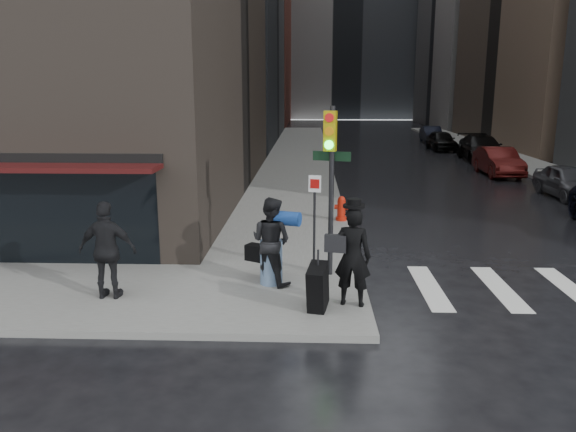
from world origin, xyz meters
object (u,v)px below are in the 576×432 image
(man_jeans, at_px, (271,241))
(man_greycoat, at_px, (108,250))
(traffic_light, at_px, (329,169))
(parked_car_5, at_px, (431,134))
(parked_car_2, at_px, (498,161))
(parked_car_1, at_px, (568,181))
(fire_hydrant, at_px, (341,210))
(parked_car_4, at_px, (441,141))
(man_overcoat, at_px, (345,261))
(parked_car_3, at_px, (481,148))

(man_jeans, relative_size, man_greycoat, 0.96)
(traffic_light, bearing_deg, man_jeans, -139.82)
(traffic_light, xyz_separation_m, parked_car_5, (9.78, 35.17, -2.01))
(traffic_light, distance_m, parked_car_2, 19.45)
(man_jeans, height_order, parked_car_5, man_jeans)
(parked_car_1, distance_m, parked_car_5, 24.36)
(fire_hydrant, height_order, parked_car_4, parked_car_4)
(man_greycoat, relative_size, parked_car_4, 0.50)
(man_jeans, relative_size, parked_car_2, 0.45)
(parked_car_2, bearing_deg, man_greycoat, -126.62)
(parked_car_1, relative_size, parked_car_2, 0.90)
(man_overcoat, height_order, man_jeans, man_overcoat)
(man_greycoat, bearing_deg, man_jeans, -161.48)
(man_overcoat, height_order, traffic_light, traffic_light)
(parked_car_4, distance_m, parked_car_5, 6.11)
(man_overcoat, xyz_separation_m, parked_car_2, (9.14, 18.81, -0.36))
(parked_car_2, relative_size, parked_car_4, 1.06)
(traffic_light, bearing_deg, man_greycoat, -145.79)
(man_jeans, xyz_separation_m, fire_hydrant, (1.92, 6.28, -0.63))
(fire_hydrant, relative_size, parked_car_4, 0.20)
(parked_car_1, bearing_deg, fire_hydrant, -153.59)
(fire_hydrant, distance_m, parked_car_3, 19.86)
(parked_car_1, bearing_deg, parked_car_4, 91.78)
(traffic_light, height_order, parked_car_3, traffic_light)
(parked_car_2, height_order, parked_car_4, parked_car_2)
(man_greycoat, xyz_separation_m, parked_car_4, (13.87, 30.70, -0.47))
(traffic_light, distance_m, parked_car_5, 36.56)
(man_jeans, distance_m, parked_car_1, 16.29)
(man_overcoat, xyz_separation_m, parked_car_4, (8.96, 30.98, -0.38))
(man_greycoat, distance_m, parked_car_3, 28.81)
(man_jeans, xyz_separation_m, parked_car_1, (11.61, 11.42, -0.47))
(man_greycoat, height_order, parked_car_5, man_greycoat)
(man_jeans, relative_size, parked_car_1, 0.50)
(parked_car_5, bearing_deg, parked_car_1, -86.73)
(parked_car_2, distance_m, parked_car_4, 12.18)
(man_overcoat, relative_size, man_jeans, 1.13)
(parked_car_1, xyz_separation_m, parked_car_3, (0.01, 12.18, 0.11))
(traffic_light, height_order, parked_car_4, traffic_light)
(man_overcoat, distance_m, man_greycoat, 4.92)
(man_greycoat, height_order, parked_car_1, man_greycoat)
(traffic_light, distance_m, parked_car_3, 25.27)
(man_overcoat, relative_size, parked_car_5, 0.55)
(traffic_light, relative_size, parked_car_3, 0.72)
(man_jeans, xyz_separation_m, parked_car_3, (11.62, 23.60, -0.35))
(parked_car_4, bearing_deg, man_greycoat, -115.05)
(parked_car_3, bearing_deg, parked_car_2, -96.10)
(traffic_light, height_order, parked_car_1, traffic_light)
(man_jeans, xyz_separation_m, man_greycoat, (-3.34, -1.02, 0.04))
(parked_car_2, bearing_deg, parked_car_1, -81.11)
(fire_hydrant, height_order, parked_car_1, parked_car_1)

